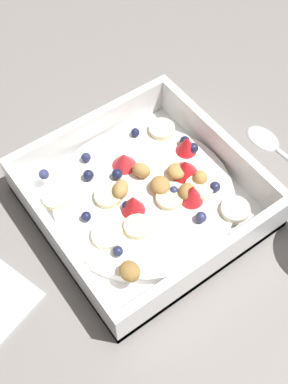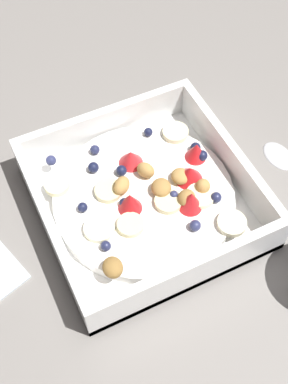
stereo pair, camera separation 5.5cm
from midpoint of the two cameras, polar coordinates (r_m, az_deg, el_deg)
name	(u,v)px [view 1 (the left image)]	position (r m, az deg, el deg)	size (l,w,h in m)	color
ground_plane	(152,192)	(0.59, -1.80, -0.20)	(2.40, 2.40, 0.00)	gray
fruit_bowl	(145,197)	(0.56, -2.64, -0.80)	(0.23, 0.23, 0.06)	white
spoon	(279,149)	(0.64, 12.87, 4.68)	(0.03, 0.17, 0.01)	silver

